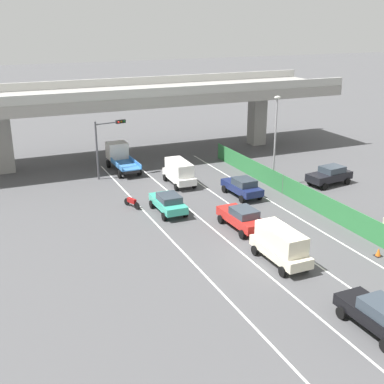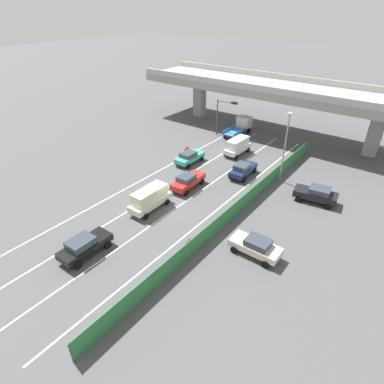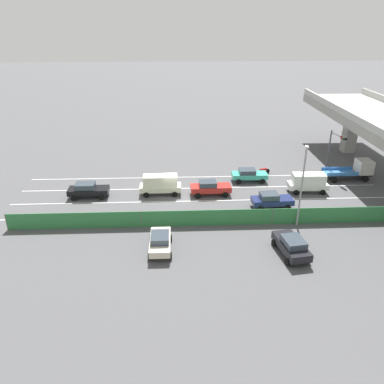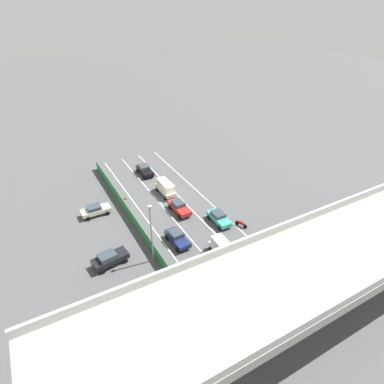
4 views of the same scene
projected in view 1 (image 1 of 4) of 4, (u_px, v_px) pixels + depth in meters
The scene contains 19 objects.
ground_plane at pixel (269, 251), 33.43m from camera, with size 300.00×300.00×0.00m, color #4C4C4F.
lane_line_left_edge at pixel (178, 246), 34.15m from camera, with size 0.14×42.27×0.01m, color silver.
lane_line_mid_left at pixel (224, 238), 35.47m from camera, with size 0.14×42.27×0.01m, color silver.
lane_line_mid_right at pixel (267, 230), 36.80m from camera, with size 0.14×42.27×0.01m, color silver.
lane_line_right_edge at pixel (307, 222), 38.13m from camera, with size 0.14×42.27×0.01m, color silver.
elevated_overpass at pixel (142, 98), 54.02m from camera, with size 45.17×9.93×8.13m.
green_fence at pixel (329, 208), 38.61m from camera, with size 0.10×38.37×1.69m.
car_sedan_navy at pixel (242, 186), 43.40m from camera, with size 2.14×4.41×1.65m.
car_van_cream at pixel (281, 244), 31.50m from camera, with size 1.97×4.71×2.30m.
car_van_white at pixel (179, 171), 46.32m from camera, with size 2.03×4.54×2.24m.
car_sedan_black at pixel (379, 315), 24.69m from camera, with size 2.09×4.52×1.68m.
car_taxi_teal at pixel (168, 202), 39.72m from camera, with size 1.99×4.32×1.58m.
car_sedan_red at pixel (242, 217), 36.67m from camera, with size 2.08×4.65×1.67m.
flatbed_truck_blue at pixel (120, 156), 51.22m from camera, with size 2.32×5.84×2.53m.
motorcycle at pixel (132, 202), 41.01m from camera, with size 0.87×1.86×0.93m.
parked_sedan_dark at pixel (330, 175), 46.43m from camera, with size 4.54×2.56×1.72m.
traffic_light at pixel (106, 138), 47.54m from camera, with size 3.15×0.84×5.58m.
street_lamp at pixel (275, 133), 45.00m from camera, with size 0.60×0.36×8.20m.
traffic_cone at pixel (378, 252), 32.71m from camera, with size 0.47×0.47×0.57m.
Camera 1 is at (-16.80, -25.69, 14.73)m, focal length 47.23 mm.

